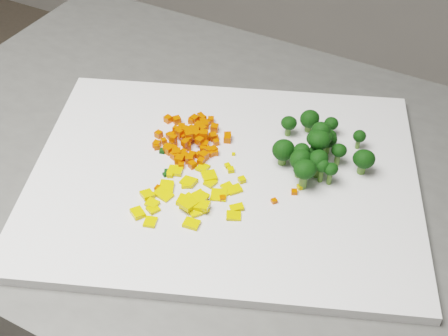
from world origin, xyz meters
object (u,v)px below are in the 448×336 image
at_px(carrot_pile, 188,132).
at_px(pepper_pile, 188,197).
at_px(broccoli_pile, 317,143).
at_px(cutting_board, 224,178).

relative_size(carrot_pile, pepper_pile, 0.86).
distance_m(carrot_pile, broccoli_pile, 0.17).
bearing_deg(pepper_pile, carrot_pile, 119.33).
xyz_separation_m(pepper_pile, broccoli_pile, (0.11, 0.14, 0.02)).
bearing_deg(carrot_pile, cutting_board, -26.53).
bearing_deg(broccoli_pile, pepper_pile, -127.54).
bearing_deg(carrot_pile, pepper_pile, -60.67).
height_order(pepper_pile, broccoli_pile, broccoli_pile).
xyz_separation_m(cutting_board, broccoli_pile, (0.09, 0.07, 0.04)).
distance_m(cutting_board, pepper_pile, 0.07).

